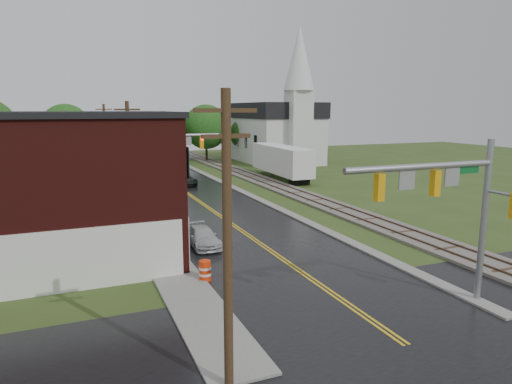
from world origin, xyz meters
TOP-DOWN VIEW (x-y plane):
  - ground at (0.00, 0.00)m, footprint 160.00×160.00m
  - main_road at (0.00, 30.00)m, footprint 10.00×90.00m
  - cross_road at (0.00, 2.00)m, footprint 60.00×9.00m
  - curb_right at (5.40, 35.00)m, footprint 0.80×70.00m
  - sidewalk_left at (-6.20, 25.00)m, footprint 2.40×50.00m
  - brick_building at (-12.48, 15.00)m, footprint 14.30×10.30m
  - yellow_house at (-11.00, 26.00)m, footprint 8.00×7.00m
  - darkred_building at (-10.00, 35.00)m, footprint 7.00×6.00m
  - church at (20.00, 53.74)m, footprint 10.40×18.40m
  - railroad at (10.00, 35.00)m, footprint 3.20×80.00m
  - traffic_signal_near at (3.47, 2.00)m, footprint 7.34×0.30m
  - traffic_signal_far at (-3.47, 27.00)m, footprint 7.34×0.43m
  - utility_pole_a at (-6.80, 0.00)m, footprint 1.80×0.28m
  - utility_pole_b at (-6.80, 22.00)m, footprint 1.80×0.28m
  - utility_pole_c at (-6.80, 44.00)m, footprint 1.80×0.28m
  - tree_left_c at (-13.85, 39.90)m, footprint 6.00×6.00m
  - tree_left_e at (-8.85, 45.90)m, footprint 6.40×6.40m
  - suv_dark at (0.80, 37.61)m, footprint 2.56×4.77m
  - pickup_white at (-3.53, 14.62)m, footprint 1.65×4.02m
  - semi_trailer at (13.02, 37.88)m, footprint 3.29×12.95m
  - construction_barrel at (-5.00, 8.87)m, footprint 0.70×0.70m

SIDE VIEW (x-z plane):
  - ground at x=0.00m, z-range 0.00..0.00m
  - main_road at x=0.00m, z-range -0.01..0.01m
  - cross_road at x=0.00m, z-range -0.01..0.01m
  - curb_right at x=5.40m, z-range -0.06..0.06m
  - sidewalk_left at x=-6.20m, z-range -0.06..0.06m
  - railroad at x=10.00m, z-range -0.04..0.26m
  - construction_barrel at x=-5.00m, z-range 0.00..1.05m
  - pickup_white at x=-3.53m, z-range 0.00..1.16m
  - suv_dark at x=0.80m, z-range 0.00..1.27m
  - darkred_building at x=-10.00m, z-range 0.00..4.40m
  - semi_trailer at x=13.02m, z-range 0.37..4.38m
  - yellow_house at x=-11.00m, z-range 0.00..6.40m
  - brick_building at x=-12.48m, z-range 0.00..8.30m
  - tree_left_c at x=-13.85m, z-range 0.69..8.34m
  - utility_pole_a at x=-6.80m, z-range 0.22..9.22m
  - utility_pole_b at x=-6.80m, z-range 0.22..9.22m
  - utility_pole_c at x=-6.80m, z-range 0.22..9.22m
  - tree_left_e at x=-8.85m, z-range 0.73..8.89m
  - traffic_signal_near at x=3.47m, z-range 1.37..8.57m
  - traffic_signal_far at x=-3.47m, z-range 1.37..8.57m
  - church at x=20.00m, z-range -4.17..15.83m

